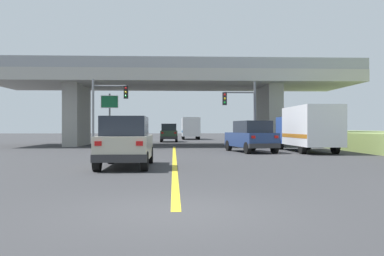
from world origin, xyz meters
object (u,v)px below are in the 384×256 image
box_truck (308,128)px  traffic_signal_nearside (243,107)px  traffic_signal_farside (105,104)px  highway_sign (110,108)px  suv_lead (126,142)px  sedan_oncoming (169,133)px  semi_truck_distant (190,128)px  suv_crossing (251,136)px

box_truck → traffic_signal_nearside: 5.80m
traffic_signal_farside → highway_sign: (-0.28, 3.98, -0.13)m
traffic_signal_nearside → highway_sign: (-10.67, 4.32, 0.13)m
suv_lead → box_truck: 14.75m
box_truck → sedan_oncoming: size_ratio=1.63×
suv_lead → traffic_signal_nearside: traffic_signal_nearside is taller
highway_sign → semi_truck_distant: size_ratio=0.62×
sedan_oncoming → semi_truck_distant: bearing=74.4°
traffic_signal_farside → sedan_oncoming: bearing=73.1°
semi_truck_distant → suv_lead: bearing=-96.0°
traffic_signal_farside → semi_truck_distant: bearing=73.6°
sedan_oncoming → highway_sign: bearing=-113.5°
traffic_signal_nearside → semi_truck_distant: (-2.96, 25.66, -1.56)m
traffic_signal_farside → highway_sign: 3.99m
suv_crossing → highway_sign: highway_sign is taller
suv_crossing → semi_truck_distant: (-2.69, 30.19, 0.55)m
semi_truck_distant → suv_crossing: bearing=-84.9°
suv_crossing → sedan_oncoming: (-5.50, 20.13, -0.00)m
suv_lead → sedan_oncoming: (1.40, 30.15, -0.00)m
traffic_signal_nearside → box_truck: bearing=-51.4°
suv_crossing → highway_sign: 13.84m
box_truck → suv_lead: bearing=-136.3°
traffic_signal_farside → highway_sign: traffic_signal_farside is taller
box_truck → suv_crossing: bearing=-177.4°
suv_crossing → semi_truck_distant: semi_truck_distant is taller
sedan_oncoming → semi_truck_distant: (2.81, 10.06, 0.55)m
sedan_oncoming → traffic_signal_nearside: bearing=-69.7°
suv_lead → highway_sign: size_ratio=1.01×
semi_truck_distant → sedan_oncoming: bearing=-105.6°
suv_lead → sedan_oncoming: size_ratio=0.97×
sedan_oncoming → traffic_signal_nearside: size_ratio=0.92×
traffic_signal_farside → box_truck: bearing=-18.7°
suv_crossing → traffic_signal_farside: (-10.12, 4.88, 2.36)m
sedan_oncoming → highway_sign: 12.49m
highway_sign → traffic_signal_nearside: bearing=-22.1°
box_truck → sedan_oncoming: box_truck is taller
sedan_oncoming → highway_sign: size_ratio=1.04×
highway_sign → traffic_signal_farside: bearing=-86.0°
highway_sign → sedan_oncoming: bearing=66.5°
traffic_signal_nearside → traffic_signal_farside: traffic_signal_farside is taller
box_truck → semi_truck_distant: size_ratio=1.05×
highway_sign → semi_truck_distant: (7.70, 21.34, -1.69)m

